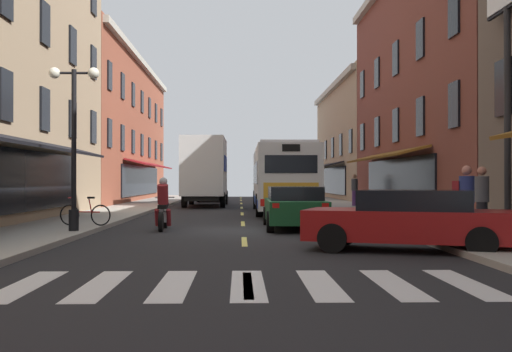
{
  "coord_description": "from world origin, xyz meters",
  "views": [
    {
      "loc": [
        -0.13,
        -19.25,
        1.57
      ],
      "look_at": [
        0.61,
        7.97,
        1.76
      ],
      "focal_mm": 43.27,
      "sensor_mm": 36.0,
      "label": 1
    }
  ],
  "objects_px": {
    "motorcycle_rider": "(163,208)",
    "sedan_near": "(409,220)",
    "transit_bus": "(282,178)",
    "pedestrian_far": "(355,189)",
    "box_truck": "(206,172)",
    "bicycle_near": "(85,214)",
    "pedestrian_rear": "(482,200)",
    "billboard_sign": "(507,27)",
    "street_lamp_twin": "(74,140)",
    "sedan_far": "(212,192)",
    "sedan_mid": "(294,207)",
    "pedestrian_near": "(466,200)"
  },
  "relations": [
    {
      "from": "street_lamp_twin",
      "to": "bicycle_near",
      "type": "bearing_deg",
      "value": 95.08
    },
    {
      "from": "pedestrian_near",
      "to": "street_lamp_twin",
      "type": "xyz_separation_m",
      "value": [
        -10.19,
        2.74,
        1.63
      ]
    },
    {
      "from": "sedan_mid",
      "to": "bicycle_near",
      "type": "relative_size",
      "value": 2.69
    },
    {
      "from": "box_truck",
      "to": "sedan_far",
      "type": "bearing_deg",
      "value": 90.14
    },
    {
      "from": "bicycle_near",
      "to": "pedestrian_rear",
      "type": "distance_m",
      "value": 11.79
    },
    {
      "from": "motorcycle_rider",
      "to": "street_lamp_twin",
      "type": "distance_m",
      "value": 3.59
    },
    {
      "from": "sedan_mid",
      "to": "street_lamp_twin",
      "type": "bearing_deg",
      "value": -159.57
    },
    {
      "from": "transit_bus",
      "to": "sedan_near",
      "type": "distance_m",
      "value": 16.42
    },
    {
      "from": "transit_bus",
      "to": "box_truck",
      "type": "xyz_separation_m",
      "value": [
        -4.08,
        7.25,
        0.41
      ]
    },
    {
      "from": "box_truck",
      "to": "pedestrian_far",
      "type": "bearing_deg",
      "value": -17.86
    },
    {
      "from": "box_truck",
      "to": "pedestrian_far",
      "type": "xyz_separation_m",
      "value": [
        8.48,
        -2.73,
        -1.03
      ]
    },
    {
      "from": "bicycle_near",
      "to": "pedestrian_near",
      "type": "xyz_separation_m",
      "value": [
        10.37,
        -4.76,
        0.59
      ]
    },
    {
      "from": "box_truck",
      "to": "pedestrian_rear",
      "type": "xyz_separation_m",
      "value": [
        8.33,
        -21.23,
        -1.02
      ]
    },
    {
      "from": "sedan_mid",
      "to": "bicycle_near",
      "type": "distance_m",
      "value": 6.67
    },
    {
      "from": "billboard_sign",
      "to": "pedestrian_rear",
      "type": "height_order",
      "value": "billboard_sign"
    },
    {
      "from": "transit_bus",
      "to": "bicycle_near",
      "type": "relative_size",
      "value": 7.06
    },
    {
      "from": "transit_bus",
      "to": "bicycle_near",
      "type": "distance_m",
      "value": 12.42
    },
    {
      "from": "billboard_sign",
      "to": "pedestrian_rear",
      "type": "distance_m",
      "value": 4.73
    },
    {
      "from": "transit_bus",
      "to": "sedan_mid",
      "type": "bearing_deg",
      "value": -91.55
    },
    {
      "from": "sedan_mid",
      "to": "pedestrian_rear",
      "type": "relative_size",
      "value": 2.54
    },
    {
      "from": "sedan_far",
      "to": "box_truck",
      "type": "bearing_deg",
      "value": -89.86
    },
    {
      "from": "transit_bus",
      "to": "street_lamp_twin",
      "type": "height_order",
      "value": "street_lamp_twin"
    },
    {
      "from": "bicycle_near",
      "to": "billboard_sign",
      "type": "bearing_deg",
      "value": -15.28
    },
    {
      "from": "pedestrian_near",
      "to": "pedestrian_far",
      "type": "distance_m",
      "value": 19.55
    },
    {
      "from": "box_truck",
      "to": "sedan_mid",
      "type": "height_order",
      "value": "box_truck"
    },
    {
      "from": "transit_bus",
      "to": "pedestrian_far",
      "type": "distance_m",
      "value": 6.33
    },
    {
      "from": "sedan_far",
      "to": "street_lamp_twin",
      "type": "distance_m",
      "value": 28.41
    },
    {
      "from": "motorcycle_rider",
      "to": "sedan_near",
      "type": "bearing_deg",
      "value": -43.95
    },
    {
      "from": "transit_bus",
      "to": "motorcycle_rider",
      "type": "height_order",
      "value": "transit_bus"
    },
    {
      "from": "transit_bus",
      "to": "box_truck",
      "type": "distance_m",
      "value": 8.33
    },
    {
      "from": "sedan_near",
      "to": "pedestrian_far",
      "type": "relative_size",
      "value": 2.7
    },
    {
      "from": "motorcycle_rider",
      "to": "bicycle_near",
      "type": "xyz_separation_m",
      "value": [
        -2.47,
        0.12,
        -0.21
      ]
    },
    {
      "from": "transit_bus",
      "to": "sedan_near",
      "type": "height_order",
      "value": "transit_bus"
    },
    {
      "from": "sedan_far",
      "to": "bicycle_near",
      "type": "height_order",
      "value": "sedan_far"
    },
    {
      "from": "sedan_near",
      "to": "motorcycle_rider",
      "type": "relative_size",
      "value": 2.3
    },
    {
      "from": "box_truck",
      "to": "transit_bus",
      "type": "bearing_deg",
      "value": -60.61
    },
    {
      "from": "sedan_far",
      "to": "pedestrian_far",
      "type": "bearing_deg",
      "value": -53.38
    },
    {
      "from": "bicycle_near",
      "to": "pedestrian_rear",
      "type": "relative_size",
      "value": 0.94
    },
    {
      "from": "motorcycle_rider",
      "to": "sedan_far",
      "type": "bearing_deg",
      "value": 89.24
    },
    {
      "from": "billboard_sign",
      "to": "sedan_near",
      "type": "bearing_deg",
      "value": -141.18
    },
    {
      "from": "sedan_near",
      "to": "billboard_sign",
      "type": "bearing_deg",
      "value": 38.82
    },
    {
      "from": "box_truck",
      "to": "street_lamp_twin",
      "type": "bearing_deg",
      "value": -97.75
    },
    {
      "from": "sedan_near",
      "to": "pedestrian_far",
      "type": "height_order",
      "value": "pedestrian_far"
    },
    {
      "from": "pedestrian_near",
      "to": "sedan_near",
      "type": "bearing_deg",
      "value": -21.77
    },
    {
      "from": "billboard_sign",
      "to": "pedestrian_far",
      "type": "height_order",
      "value": "billboard_sign"
    },
    {
      "from": "box_truck",
      "to": "sedan_mid",
      "type": "xyz_separation_m",
      "value": [
        3.82,
        -17.11,
        -1.38
      ]
    },
    {
      "from": "transit_bus",
      "to": "pedestrian_far",
      "type": "height_order",
      "value": "transit_bus"
    },
    {
      "from": "pedestrian_far",
      "to": "motorcycle_rider",
      "type": "bearing_deg",
      "value": 45.88
    },
    {
      "from": "billboard_sign",
      "to": "street_lamp_twin",
      "type": "height_order",
      "value": "billboard_sign"
    },
    {
      "from": "bicycle_near",
      "to": "sedan_far",
      "type": "bearing_deg",
      "value": 83.87
    }
  ]
}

